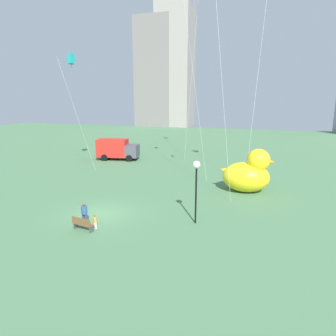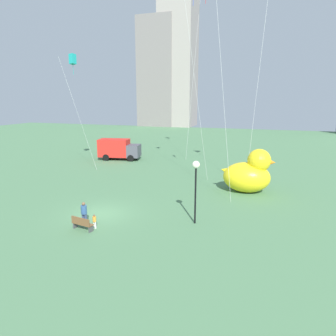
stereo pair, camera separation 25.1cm
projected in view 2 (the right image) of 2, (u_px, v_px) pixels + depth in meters
ground_plane at (101, 214)px, 22.35m from camera, size 140.00×140.00×0.00m
park_bench at (82, 223)px, 19.50m from camera, size 1.55×0.70×0.90m
person_adult at (84, 212)px, 20.27m from camera, size 0.39×0.39×1.60m
person_child at (94, 221)px, 19.77m from camera, size 0.23×0.23×0.96m
giant_inflatable_duck at (249, 174)px, 27.29m from camera, size 4.84×3.11×4.02m
lamppost at (196, 174)px, 19.93m from camera, size 0.51×0.51×4.36m
box_truck at (119, 149)px, 42.10m from camera, size 5.97×3.25×2.85m
city_skyline at (212, 63)px, 86.19m from camera, size 63.50×16.49×39.16m
kite_blue at (194, 0)px, 28.62m from camera, size 2.57×2.64×19.30m
kite_teal at (73, 60)px, 34.27m from camera, size 2.83×2.86×13.32m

